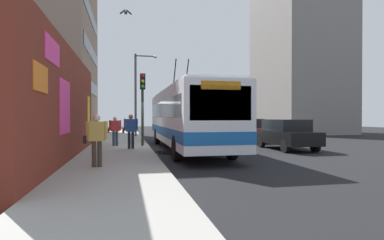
# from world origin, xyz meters

# --- Properties ---
(ground_plane) EXTENTS (80.00, 80.00, 0.00)m
(ground_plane) POSITION_xyz_m (0.00, 0.00, 0.00)
(ground_plane) COLOR black
(sidewalk_slab) EXTENTS (48.00, 3.20, 0.15)m
(sidewalk_slab) POSITION_xyz_m (0.00, 1.60, 0.07)
(sidewalk_slab) COLOR #9E9B93
(sidewalk_slab) RESTS_ON ground_plane
(graffiti_wall) EXTENTS (12.84, 0.32, 4.25)m
(graffiti_wall) POSITION_xyz_m (-4.59, 3.35, 2.13)
(graffiti_wall) COLOR maroon
(graffiti_wall) RESTS_ON ground_plane
(building_far_left) EXTENTS (12.86, 9.89, 15.74)m
(building_far_left) POSITION_xyz_m (12.42, 9.20, 7.87)
(building_far_left) COLOR gray
(building_far_left) RESTS_ON ground_plane
(building_far_right) EXTENTS (9.68, 7.36, 19.53)m
(building_far_right) POSITION_xyz_m (13.22, -17.00, 9.77)
(building_far_right) COLOR gray
(building_far_right) RESTS_ON ground_plane
(city_bus) EXTENTS (11.95, 2.50, 4.90)m
(city_bus) POSITION_xyz_m (-1.44, -1.80, 1.74)
(city_bus) COLOR silver
(city_bus) RESTS_ON ground_plane
(parked_car_black) EXTENTS (4.09, 1.80, 1.58)m
(parked_car_black) POSITION_xyz_m (-2.17, -7.00, 0.83)
(parked_car_black) COLOR black
(parked_car_black) RESTS_ON ground_plane
(parked_car_red) EXTENTS (4.43, 1.77, 1.58)m
(parked_car_red) POSITION_xyz_m (3.37, -7.00, 0.83)
(parked_car_red) COLOR #B21E19
(parked_car_red) RESTS_ON ground_plane
(pedestrian_near_wall) EXTENTS (0.22, 0.74, 1.63)m
(pedestrian_near_wall) POSITION_xyz_m (-6.99, 2.14, 1.10)
(pedestrian_near_wall) COLOR #3F3326
(pedestrian_near_wall) RESTS_ON sidewalk_slab
(pedestrian_at_curb) EXTENTS (0.23, 0.75, 1.69)m
(pedestrian_at_curb) POSITION_xyz_m (-1.53, 1.00, 1.14)
(pedestrian_at_curb) COLOR #1E1E2D
(pedestrian_at_curb) RESTS_ON sidewalk_slab
(pedestrian_midblock) EXTENTS (0.22, 0.72, 1.58)m
(pedestrian_midblock) POSITION_xyz_m (0.15, 1.81, 1.07)
(pedestrian_midblock) COLOR #2D3F59
(pedestrian_midblock) RESTS_ON sidewalk_slab
(traffic_light) EXTENTS (0.49, 0.28, 3.90)m
(traffic_light) POSITION_xyz_m (-0.18, 0.35, 2.79)
(traffic_light) COLOR #2D382D
(traffic_light) RESTS_ON sidewalk_slab
(street_lamp) EXTENTS (0.44, 1.83, 6.67)m
(street_lamp) POSITION_xyz_m (8.54, 0.25, 3.99)
(street_lamp) COLOR #4C4C51
(street_lamp) RESTS_ON sidewalk_slab
(curbside_puddle) EXTENTS (1.55, 1.55, 0.00)m
(curbside_puddle) POSITION_xyz_m (-2.37, -0.60, 0.00)
(curbside_puddle) COLOR black
(curbside_puddle) RESTS_ON ground_plane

